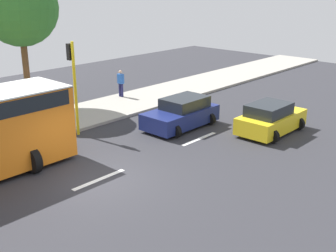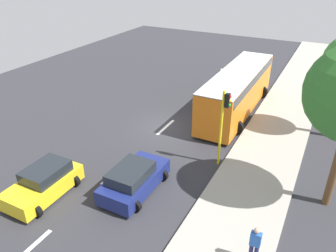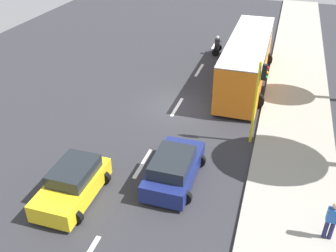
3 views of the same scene
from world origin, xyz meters
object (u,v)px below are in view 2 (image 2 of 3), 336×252
(car_yellow_cab, at_px, (44,183))
(car_dark_blue, at_px, (134,179))
(motorcycle, at_px, (221,78))
(traffic_light_corner, at_px, (224,118))
(city_bus, at_px, (238,88))
(pedestrian_near_signal, at_px, (255,244))

(car_yellow_cab, relative_size, car_dark_blue, 0.95)
(motorcycle, bearing_deg, traffic_light_corner, -70.85)
(car_yellow_cab, height_order, traffic_light_corner, traffic_light_corner)
(city_bus, distance_m, motorcycle, 5.84)
(city_bus, height_order, pedestrian_near_signal, city_bus)
(city_bus, xyz_separation_m, traffic_light_corner, (1.35, -7.36, 1.08))
(car_dark_blue, bearing_deg, car_yellow_cab, -148.67)
(traffic_light_corner, bearing_deg, pedestrian_near_signal, -59.90)
(car_dark_blue, height_order, pedestrian_near_signal, pedestrian_near_signal)
(car_yellow_cab, height_order, pedestrian_near_signal, pedestrian_near_signal)
(car_dark_blue, bearing_deg, motorcycle, 94.19)
(car_yellow_cab, height_order, motorcycle, motorcycle)
(car_dark_blue, distance_m, city_bus, 11.81)
(motorcycle, bearing_deg, city_bus, -59.33)
(car_dark_blue, bearing_deg, city_bus, 81.67)
(car_dark_blue, xyz_separation_m, motorcycle, (-1.21, 16.54, -0.07))
(car_dark_blue, xyz_separation_m, city_bus, (1.70, 11.63, 1.13))
(car_yellow_cab, bearing_deg, car_dark_blue, 31.33)
(car_dark_blue, relative_size, pedestrian_near_signal, 2.41)
(city_bus, height_order, traffic_light_corner, traffic_light_corner)
(motorcycle, relative_size, traffic_light_corner, 0.34)
(car_dark_blue, relative_size, traffic_light_corner, 0.90)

